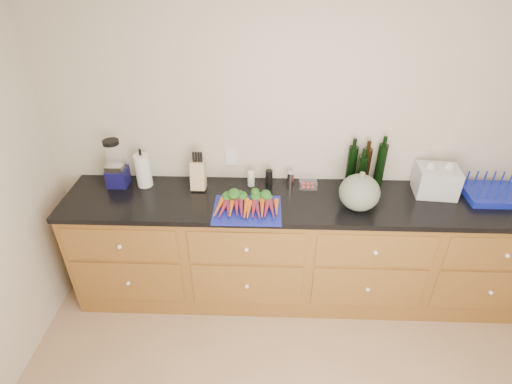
{
  "coord_description": "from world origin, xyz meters",
  "views": [
    {
      "loc": [
        -0.31,
        -1.15,
        2.57
      ],
      "look_at": [
        -0.39,
        1.2,
        1.06
      ],
      "focal_mm": 28.0,
      "sensor_mm": 36.0,
      "label": 1
    }
  ],
  "objects_px": {
    "tomato_box": "(308,184)",
    "dish_rack": "(493,192)",
    "carrots": "(247,204)",
    "squash": "(359,192)",
    "blender_appliance": "(116,166)",
    "paper_towel": "(143,170)",
    "knife_block": "(198,175)",
    "cutting_board": "(247,210)"
  },
  "relations": [
    {
      "from": "squash",
      "to": "tomato_box",
      "type": "distance_m",
      "value": 0.43
    },
    {
      "from": "cutting_board",
      "to": "tomato_box",
      "type": "xyz_separation_m",
      "value": [
        0.45,
        0.33,
        0.02
      ]
    },
    {
      "from": "paper_towel",
      "to": "blender_appliance",
      "type": "bearing_deg",
      "value": -179.44
    },
    {
      "from": "cutting_board",
      "to": "squash",
      "type": "height_order",
      "value": "squash"
    },
    {
      "from": "carrots",
      "to": "squash",
      "type": "height_order",
      "value": "squash"
    },
    {
      "from": "squash",
      "to": "tomato_box",
      "type": "height_order",
      "value": "squash"
    },
    {
      "from": "squash",
      "to": "knife_block",
      "type": "height_order",
      "value": "squash"
    },
    {
      "from": "cutting_board",
      "to": "knife_block",
      "type": "height_order",
      "value": "knife_block"
    },
    {
      "from": "carrots",
      "to": "squash",
      "type": "distance_m",
      "value": 0.79
    },
    {
      "from": "tomato_box",
      "to": "blender_appliance",
      "type": "bearing_deg",
      "value": -179.53
    },
    {
      "from": "squash",
      "to": "paper_towel",
      "type": "height_order",
      "value": "paper_towel"
    },
    {
      "from": "carrots",
      "to": "paper_towel",
      "type": "relative_size",
      "value": 1.71
    },
    {
      "from": "knife_block",
      "to": "cutting_board",
      "type": "bearing_deg",
      "value": -37.9
    },
    {
      "from": "knife_block",
      "to": "paper_towel",
      "type": "bearing_deg",
      "value": 177.3
    },
    {
      "from": "knife_block",
      "to": "tomato_box",
      "type": "height_order",
      "value": "knife_block"
    },
    {
      "from": "knife_block",
      "to": "tomato_box",
      "type": "relative_size",
      "value": 1.64
    },
    {
      "from": "paper_towel",
      "to": "tomato_box",
      "type": "bearing_deg",
      "value": 0.45
    },
    {
      "from": "squash",
      "to": "blender_appliance",
      "type": "relative_size",
      "value": 0.75
    },
    {
      "from": "carrots",
      "to": "knife_block",
      "type": "bearing_deg",
      "value": 145.42
    },
    {
      "from": "carrots",
      "to": "knife_block",
      "type": "height_order",
      "value": "knife_block"
    },
    {
      "from": "cutting_board",
      "to": "paper_towel",
      "type": "xyz_separation_m",
      "value": [
        -0.81,
        0.32,
        0.12
      ]
    },
    {
      "from": "cutting_board",
      "to": "paper_towel",
      "type": "height_order",
      "value": "paper_towel"
    },
    {
      "from": "paper_towel",
      "to": "knife_block",
      "type": "xyz_separation_m",
      "value": [
        0.42,
        -0.02,
        -0.02
      ]
    },
    {
      "from": "blender_appliance",
      "to": "dish_rack",
      "type": "bearing_deg",
      "value": -1.59
    },
    {
      "from": "knife_block",
      "to": "dish_rack",
      "type": "relative_size",
      "value": 0.54
    },
    {
      "from": "tomato_box",
      "to": "dish_rack",
      "type": "xyz_separation_m",
      "value": [
        1.35,
        -0.09,
        0.01
      ]
    },
    {
      "from": "carrots",
      "to": "dish_rack",
      "type": "height_order",
      "value": "dish_rack"
    },
    {
      "from": "squash",
      "to": "blender_appliance",
      "type": "bearing_deg",
      "value": 172.05
    },
    {
      "from": "squash",
      "to": "blender_appliance",
      "type": "distance_m",
      "value": 1.81
    },
    {
      "from": "cutting_board",
      "to": "paper_towel",
      "type": "relative_size",
      "value": 1.84
    },
    {
      "from": "carrots",
      "to": "dish_rack",
      "type": "distance_m",
      "value": 1.81
    },
    {
      "from": "blender_appliance",
      "to": "tomato_box",
      "type": "relative_size",
      "value": 2.86
    },
    {
      "from": "paper_towel",
      "to": "tomato_box",
      "type": "relative_size",
      "value": 1.97
    },
    {
      "from": "carrots",
      "to": "blender_appliance",
      "type": "bearing_deg",
      "value": 164.37
    },
    {
      "from": "carrots",
      "to": "dish_rack",
      "type": "relative_size",
      "value": 1.1
    },
    {
      "from": "blender_appliance",
      "to": "dish_rack",
      "type": "xyz_separation_m",
      "value": [
        2.82,
        -0.08,
        -0.13
      ]
    },
    {
      "from": "squash",
      "to": "paper_towel",
      "type": "bearing_deg",
      "value": 170.97
    },
    {
      "from": "cutting_board",
      "to": "squash",
      "type": "bearing_deg",
      "value": 4.93
    },
    {
      "from": "knife_block",
      "to": "tomato_box",
      "type": "xyz_separation_m",
      "value": [
        0.84,
        0.03,
        -0.08
      ]
    },
    {
      "from": "tomato_box",
      "to": "squash",
      "type": "bearing_deg",
      "value": -38.47
    },
    {
      "from": "squash",
      "to": "dish_rack",
      "type": "height_order",
      "value": "squash"
    },
    {
      "from": "squash",
      "to": "blender_appliance",
      "type": "height_order",
      "value": "blender_appliance"
    }
  ]
}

